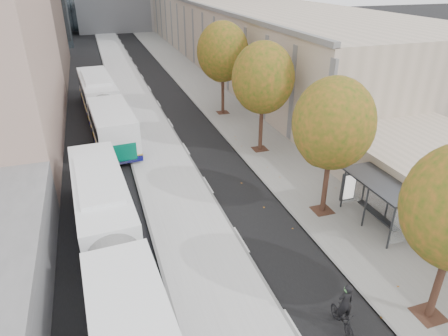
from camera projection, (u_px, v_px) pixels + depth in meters
name	position (u px, v px, depth m)	size (l,w,h in m)	color
bus_platform	(138.00, 108.00, 39.08)	(4.25, 150.00, 0.15)	#B6B6B6
sidewalk	(216.00, 101.00, 41.34)	(4.75, 150.00, 0.08)	gray
building_tan	(229.00, 23.00, 67.38)	(18.00, 92.00, 8.00)	tan
bus_shelter	(383.00, 189.00, 20.41)	(1.90, 4.40, 2.53)	#383A3F
tree_c	(333.00, 124.00, 20.18)	(4.20, 4.20, 7.28)	black
tree_d	(263.00, 78.00, 27.73)	(4.40, 4.40, 7.60)	black
tree_e	(223.00, 52.00, 35.27)	(4.60, 4.60, 7.92)	black
bus_near	(111.00, 244.00, 17.31)	(3.51, 17.38, 2.88)	white
bus_far	(103.00, 105.00, 34.39)	(3.99, 19.04, 3.15)	white
cyclist	(343.00, 312.00, 14.89)	(0.64, 1.69, 2.13)	black
distant_car	(95.00, 73.00, 49.45)	(1.57, 3.91, 1.33)	silver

